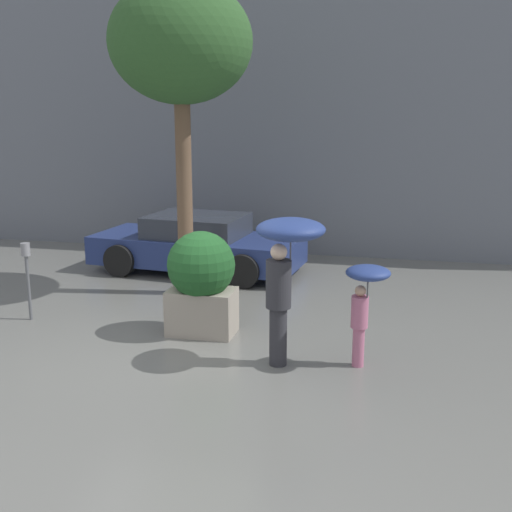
% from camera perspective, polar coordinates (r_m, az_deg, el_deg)
% --- Properties ---
extents(ground_plane, '(40.00, 40.00, 0.00)m').
position_cam_1_polar(ground_plane, '(8.90, -8.61, -8.59)').
color(ground_plane, slate).
extents(building_facade, '(18.00, 0.30, 6.00)m').
position_cam_1_polar(building_facade, '(14.50, 0.50, 12.12)').
color(building_facade, slate).
rests_on(building_facade, ground).
extents(planter_box, '(0.99, 0.99, 1.53)m').
position_cam_1_polar(planter_box, '(9.34, -4.88, -2.03)').
color(planter_box, '#9E9384').
rests_on(planter_box, ground).
extents(person_adult, '(0.87, 0.87, 1.93)m').
position_cam_1_polar(person_adult, '(8.02, 2.71, 0.11)').
color(person_adult, '#2D2D33').
rests_on(person_adult, ground).
extents(person_child, '(0.56, 0.56, 1.35)m').
position_cam_1_polar(person_child, '(8.16, 9.64, -3.19)').
color(person_child, '#B76684').
rests_on(person_child, ground).
extents(parked_car_near, '(4.31, 2.23, 1.15)m').
position_cam_1_polar(parked_car_near, '(12.97, -5.24, 1.00)').
color(parked_car_near, navy).
rests_on(parked_car_near, ground).
extents(street_tree, '(2.38, 2.38, 5.32)m').
position_cam_1_polar(street_tree, '(11.15, -6.72, 18.11)').
color(street_tree, brown).
rests_on(street_tree, ground).
extents(parking_meter, '(0.14, 0.14, 1.23)m').
position_cam_1_polar(parking_meter, '(10.51, -19.71, -0.74)').
color(parking_meter, '#595B60').
rests_on(parking_meter, ground).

